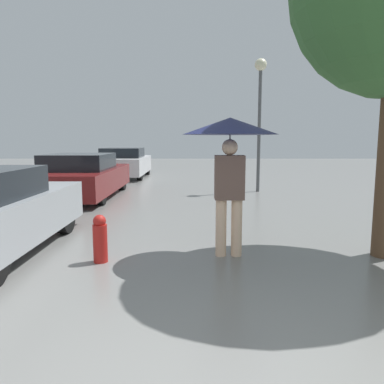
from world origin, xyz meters
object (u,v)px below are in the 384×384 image
(pedestrian, at_px, (228,141))
(parked_car_farthest, at_px, (122,163))
(parked_car_middle, at_px, (80,177))
(street_lamp, at_px, (258,95))
(fire_hydrant, at_px, (98,239))

(pedestrian, relative_size, parked_car_farthest, 0.46)
(pedestrian, xyz_separation_m, parked_car_farthest, (-3.40, 10.87, -0.97))
(parked_car_middle, relative_size, parked_car_farthest, 1.11)
(pedestrian, distance_m, street_lamp, 6.79)
(parked_car_middle, height_order, parked_car_farthest, parked_car_farthest)
(street_lamp, bearing_deg, fire_hydrant, -115.60)
(parked_car_middle, height_order, fire_hydrant, parked_car_middle)
(parked_car_middle, bearing_deg, pedestrian, -56.44)
(parked_car_farthest, height_order, fire_hydrant, parked_car_farthest)
(fire_hydrant, bearing_deg, parked_car_middle, 108.38)
(pedestrian, distance_m, parked_car_middle, 6.57)
(parked_car_middle, bearing_deg, parked_car_farthest, 88.05)
(parked_car_farthest, xyz_separation_m, street_lamp, (4.94, -4.39, 2.32))
(parked_car_middle, distance_m, fire_hydrant, 5.99)
(parked_car_farthest, height_order, street_lamp, street_lamp)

